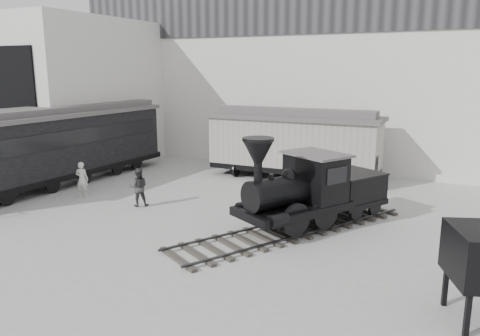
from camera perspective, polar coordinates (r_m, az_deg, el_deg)
The scene contains 8 objects.
ground at distance 16.47m, azimuth -4.96°, elevation -9.64°, with size 90.00×90.00×0.00m, color #9E9E9B.
north_wall at distance 29.18m, azimuth 10.29°, elevation 10.87°, with size 34.00×2.51×11.00m.
west_pavilion at distance 32.19m, azimuth -18.54°, elevation 8.66°, with size 7.00×12.11×9.00m.
locomotive at distance 18.19m, azimuth 8.31°, elevation -3.15°, with size 6.97×10.07×3.63m.
boxcar at distance 26.12m, azimuth 6.59°, elevation 3.15°, with size 9.61×3.11×3.92m.
passenger_coach at distance 26.49m, azimuth -21.14°, elevation 2.67°, with size 3.76×14.45×3.83m.
visitor_a at distance 23.72m, azimuth -18.70°, elevation -1.30°, with size 0.62×0.41×1.70m, color silver.
visitor_b at distance 21.38m, azimuth -12.27°, elevation -2.31°, with size 0.84×0.66×1.74m, color #353535.
Camera 1 is at (7.90, -13.11, 6.09)m, focal length 35.00 mm.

